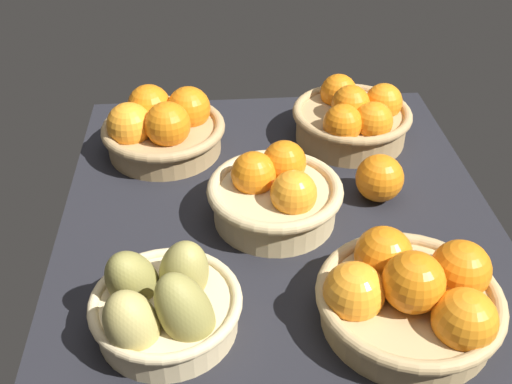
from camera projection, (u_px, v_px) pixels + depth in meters
The scene contains 7 objects.
market_tray at pixel (279, 224), 101.52cm from camera, with size 84.00×72.00×3.00cm, color black.
basket_center at pixel (275, 192), 98.17cm from camera, with size 21.99×21.99×11.70cm.
basket_near_left at pixel (411, 296), 80.01cm from camera, with size 24.93×24.93×12.36cm.
basket_far_left_pears at pixel (163, 304), 78.99cm from camera, with size 20.18×20.18×14.27cm.
basket_near_right at pixel (353, 118), 117.21cm from camera, with size 23.08×23.08×12.02cm.
basket_far_right at pixel (162, 127), 114.42cm from camera, with size 23.31×23.31×11.97cm.
loose_orange_front_gap at pixel (380, 178), 102.60cm from camera, with size 8.17×8.17×8.17cm, color orange.
Camera 1 is at (-77.79, 9.92, 66.31)cm, focal length 42.58 mm.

